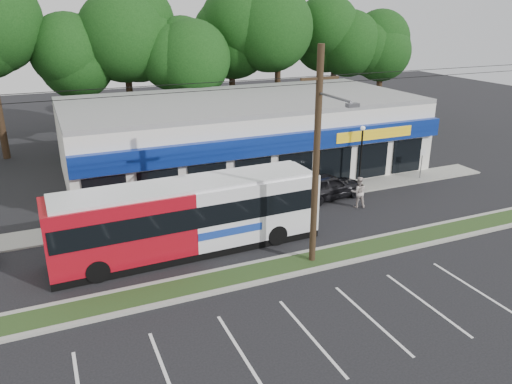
{
  "coord_description": "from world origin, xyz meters",
  "views": [
    {
      "loc": [
        -7.88,
        -17.32,
        11.36
      ],
      "look_at": [
        1.84,
        5.0,
        2.36
      ],
      "focal_mm": 35.0,
      "sensor_mm": 36.0,
      "label": 1
    }
  ],
  "objects_px": {
    "car_dark": "(328,186)",
    "pedestrian_a": "(251,210)",
    "sign_post": "(422,158)",
    "pedestrian_b": "(358,192)",
    "lamp_post": "(361,150)",
    "utility_pole": "(314,153)",
    "metrobus": "(189,215)"
  },
  "relations": [
    {
      "from": "lamp_post",
      "to": "pedestrian_a",
      "type": "height_order",
      "value": "lamp_post"
    },
    {
      "from": "lamp_post",
      "to": "pedestrian_a",
      "type": "bearing_deg",
      "value": -162.72
    },
    {
      "from": "sign_post",
      "to": "pedestrian_b",
      "type": "distance_m",
      "value": 7.48
    },
    {
      "from": "metrobus",
      "to": "car_dark",
      "type": "relative_size",
      "value": 2.77
    },
    {
      "from": "metrobus",
      "to": "pedestrian_a",
      "type": "distance_m",
      "value": 4.34
    },
    {
      "from": "metrobus",
      "to": "pedestrian_a",
      "type": "bearing_deg",
      "value": 19.39
    },
    {
      "from": "utility_pole",
      "to": "pedestrian_a",
      "type": "distance_m",
      "value": 6.82
    },
    {
      "from": "sign_post",
      "to": "pedestrian_a",
      "type": "relative_size",
      "value": 1.19
    },
    {
      "from": "pedestrian_a",
      "to": "pedestrian_b",
      "type": "distance_m",
      "value": 7.0
    },
    {
      "from": "sign_post",
      "to": "pedestrian_b",
      "type": "height_order",
      "value": "sign_post"
    },
    {
      "from": "car_dark",
      "to": "pedestrian_b",
      "type": "relative_size",
      "value": 2.5
    },
    {
      "from": "car_dark",
      "to": "pedestrian_b",
      "type": "height_order",
      "value": "pedestrian_b"
    },
    {
      "from": "utility_pole",
      "to": "pedestrian_a",
      "type": "xyz_separation_m",
      "value": [
        -0.83,
        5.07,
        -4.48
      ]
    },
    {
      "from": "lamp_post",
      "to": "pedestrian_b",
      "type": "distance_m",
      "value": 3.84
    },
    {
      "from": "utility_pole",
      "to": "sign_post",
      "type": "bearing_deg",
      "value": 30.15
    },
    {
      "from": "lamp_post",
      "to": "sign_post",
      "type": "bearing_deg",
      "value": -2.58
    },
    {
      "from": "sign_post",
      "to": "pedestrian_a",
      "type": "height_order",
      "value": "sign_post"
    },
    {
      "from": "lamp_post",
      "to": "pedestrian_b",
      "type": "relative_size",
      "value": 2.22
    },
    {
      "from": "sign_post",
      "to": "pedestrian_a",
      "type": "bearing_deg",
      "value": -169.58
    },
    {
      "from": "car_dark",
      "to": "pedestrian_a",
      "type": "relative_size",
      "value": 2.57
    },
    {
      "from": "utility_pole",
      "to": "pedestrian_b",
      "type": "distance_m",
      "value": 9.15
    },
    {
      "from": "metrobus",
      "to": "car_dark",
      "type": "height_order",
      "value": "metrobus"
    },
    {
      "from": "car_dark",
      "to": "pedestrian_b",
      "type": "bearing_deg",
      "value": -161.83
    },
    {
      "from": "sign_post",
      "to": "lamp_post",
      "type": "bearing_deg",
      "value": 177.42
    },
    {
      "from": "pedestrian_b",
      "to": "metrobus",
      "type": "bearing_deg",
      "value": 27.57
    },
    {
      "from": "utility_pole",
      "to": "car_dark",
      "type": "bearing_deg",
      "value": 53.47
    },
    {
      "from": "pedestrian_a",
      "to": "pedestrian_b",
      "type": "bearing_deg",
      "value": 146.31
    },
    {
      "from": "lamp_post",
      "to": "pedestrian_b",
      "type": "height_order",
      "value": "lamp_post"
    },
    {
      "from": "sign_post",
      "to": "pedestrian_a",
      "type": "xyz_separation_m",
      "value": [
        -14.0,
        -2.57,
        -0.62
      ]
    },
    {
      "from": "lamp_post",
      "to": "metrobus",
      "type": "distance_m",
      "value": 13.68
    },
    {
      "from": "utility_pole",
      "to": "sign_post",
      "type": "height_order",
      "value": "utility_pole"
    },
    {
      "from": "pedestrian_a",
      "to": "pedestrian_b",
      "type": "xyz_separation_m",
      "value": [
        7.0,
        0.0,
        0.03
      ]
    }
  ]
}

